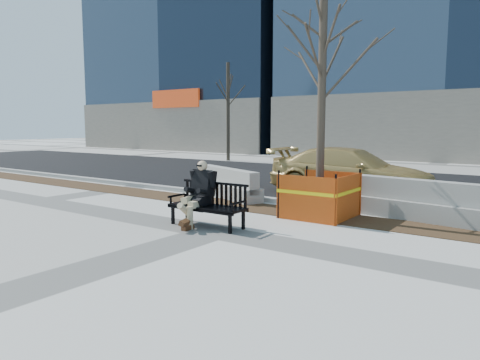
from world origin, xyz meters
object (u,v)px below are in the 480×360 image
object	(u,v)px
bench	(207,226)
jersey_barrier_right	(417,220)
sedan	(350,195)
jersey_barrier_left	(227,197)
tree_fence	(319,217)
seated_man	(200,225)

from	to	relation	value
bench	jersey_barrier_right	size ratio (longest dim) A/B	0.55
sedan	jersey_barrier_left	xyz separation A→B (m)	(-2.79, -2.38, 0.00)
jersey_barrier_left	jersey_barrier_right	distance (m)	5.31
tree_fence	jersey_barrier_left	xyz separation A→B (m)	(-3.42, 1.03, 0.00)
seated_man	tree_fence	xyz separation A→B (m)	(1.67, 2.20, 0.00)
jersey_barrier_right	seated_man	bearing A→B (deg)	-129.58
tree_fence	jersey_barrier_right	bearing A→B (deg)	27.52
bench	sedan	bearing A→B (deg)	81.12
sedan	jersey_barrier_left	distance (m)	3.67
sedan	jersey_barrier_left	size ratio (longest dim) A/B	1.64
bench	jersey_barrier_right	distance (m)	4.64
sedan	jersey_barrier_right	xyz separation A→B (m)	(2.51, -2.43, 0.00)
bench	jersey_barrier_left	distance (m)	3.83
tree_fence	jersey_barrier_left	bearing A→B (deg)	163.16
sedan	jersey_barrier_right	bearing A→B (deg)	-137.27
tree_fence	sedan	size ratio (longest dim) A/B	1.11
jersey_barrier_left	jersey_barrier_right	bearing A→B (deg)	23.29
seated_man	jersey_barrier_right	distance (m)	4.78
bench	tree_fence	bearing A→B (deg)	56.67
seated_man	sedan	distance (m)	5.71
bench	sedan	distance (m)	5.72
tree_fence	sedan	world-z (taller)	tree_fence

